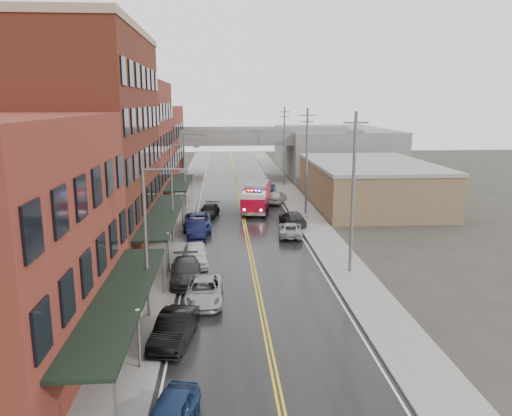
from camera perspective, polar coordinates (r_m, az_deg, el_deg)
ground at (r=23.94m, az=2.42°, el=-19.82°), size 220.00×220.00×0.00m
road at (r=51.82m, az=-1.28°, el=-2.08°), size 11.00×160.00×0.02m
sidewalk_left at (r=51.98m, az=-9.35°, el=-2.12°), size 3.00×160.00×0.15m
sidewalk_right at (r=52.64m, az=6.69°, el=-1.86°), size 3.00×160.00×0.15m
curb_left at (r=51.85m, az=-7.53°, el=-2.10°), size 0.30×160.00×0.15m
curb_right at (r=52.37m, az=4.91°, el=-1.90°), size 0.30×160.00×0.15m
brick_building_b at (r=44.71m, az=-18.29°, el=6.77°), size 9.00×20.00×18.00m
brick_building_c at (r=61.89m, az=-14.28°, el=6.90°), size 9.00×15.00×15.00m
brick_building_far at (r=79.24m, az=-12.02°, el=6.96°), size 9.00×20.00×12.00m
tan_building at (r=63.75m, az=12.79°, el=2.58°), size 14.00×22.00×5.00m
right_far_block at (r=92.88m, az=8.72°, el=6.55°), size 18.00×30.00×8.00m
awning_0 at (r=26.55m, az=-15.07°, el=-9.70°), size 2.60×16.00×3.09m
awning_1 at (r=44.56m, az=-10.52°, el=-0.68°), size 2.60×18.00×3.09m
awning_2 at (r=61.68m, az=-8.74°, el=2.88°), size 2.60×13.00×3.09m
globe_lamp_0 at (r=24.81m, az=-13.33°, el=-12.89°), size 0.44×0.44×3.12m
globe_lamp_1 at (r=37.86m, az=-10.00°, el=-3.98°), size 0.44×0.44×3.12m
globe_lamp_2 at (r=51.41m, az=-8.43°, el=0.31°), size 0.44×0.44×3.12m
street_lamp_0 at (r=29.47m, az=-12.05°, el=-2.88°), size 2.64×0.22×9.00m
street_lamp_1 at (r=45.02m, az=-9.30°, el=2.35°), size 2.64×0.22×9.00m
street_lamp_2 at (r=60.80m, az=-7.96°, el=4.87°), size 2.64×0.22×9.00m
utility_pole_0 at (r=37.03m, az=11.03°, el=1.97°), size 1.80×0.24×12.00m
utility_pole_1 at (r=56.38m, az=5.81°, el=5.52°), size 1.80×0.24×12.00m
utility_pole_2 at (r=76.07m, az=3.25°, el=7.23°), size 1.80×0.24×12.00m
overpass at (r=82.51m, az=-2.38°, el=7.39°), size 40.00×10.00×7.50m
fire_truck at (r=58.72m, az=0.05°, el=1.31°), size 4.62×9.03×3.17m
parked_car_left_1 at (r=27.69m, az=-9.33°, el=-13.43°), size 2.55×5.09×1.60m
parked_car_left_2 at (r=32.67m, az=-5.98°, el=-9.41°), size 2.48×5.26×1.45m
parked_car_left_3 at (r=36.16m, az=-8.03°, el=-7.22°), size 2.52×5.51×1.56m
parked_car_left_4 at (r=39.91m, az=-6.95°, el=-5.26°), size 2.24×4.99×1.67m
parked_car_left_5 at (r=47.89m, az=-6.92°, el=-2.32°), size 2.17×5.22×1.68m
parked_car_left_6 at (r=50.47m, az=-6.67°, el=-1.60°), size 2.84×5.91×1.63m
parked_car_left_7 at (r=56.30m, az=-5.39°, el=-0.29°), size 2.63×4.90×1.35m
parked_car_right_0 at (r=47.95m, az=3.94°, el=-2.46°), size 2.74×5.00×1.33m
parked_car_right_1 at (r=52.19m, az=4.21°, el=-1.19°), size 2.65×5.26×1.46m
parked_car_right_2 at (r=63.51m, az=2.38°, el=1.28°), size 3.34×5.11×1.62m
parked_car_right_3 at (r=69.35m, az=1.52°, el=2.15°), size 2.39×4.74×1.49m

